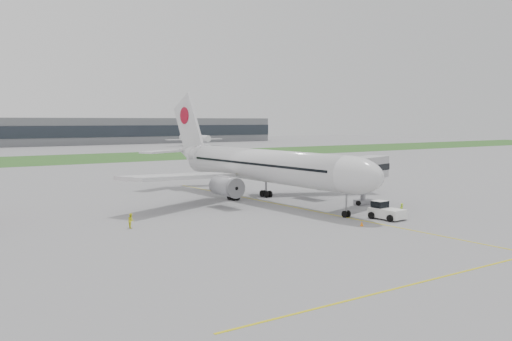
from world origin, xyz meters
TOP-DOWN VIEW (x-y plane):
  - ground at (0.00, 0.00)m, footprint 600.00×600.00m
  - apron_markings at (0.00, -5.00)m, footprint 70.00×70.00m
  - grass_strip at (0.00, 120.00)m, footprint 600.00×50.00m
  - airliner at (0.00, 4.87)m, footprint 48.13×53.95m
  - pushback_tug at (3.32, -18.63)m, footprint 3.25×4.56m
  - jet_bridge at (6.31, -10.07)m, footprint 15.53×8.84m
  - safety_cone_left at (-2.80, -20.52)m, footprint 0.42×0.42m
  - safety_cone_right at (6.02, -18.36)m, footprint 0.43×0.43m
  - ground_crew_near at (6.00, -19.01)m, footprint 0.70×0.48m
  - ground_crew_far at (-25.75, -5.80)m, footprint 0.80×0.95m
  - distant_aircraft_right at (86.16, 180.22)m, footprint 30.22×26.70m

SIDE VIEW (x-z plane):
  - ground at x=0.00m, z-range 0.00..0.00m
  - apron_markings at x=0.00m, z-range -0.02..0.02m
  - distant_aircraft_right at x=86.16m, z-range -5.75..5.75m
  - grass_strip at x=0.00m, z-range 0.00..0.02m
  - safety_cone_left at x=-2.80m, z-range 0.00..0.58m
  - safety_cone_right at x=6.02m, z-range 0.00..0.60m
  - ground_crew_far at x=-25.75m, z-range 0.00..1.74m
  - ground_crew_near at x=6.00m, z-range 0.00..1.85m
  - pushback_tug at x=3.32m, z-range -0.09..2.15m
  - jet_bridge at x=6.31m, z-range 1.78..9.18m
  - airliner at x=0.00m, z-range -3.28..14.60m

